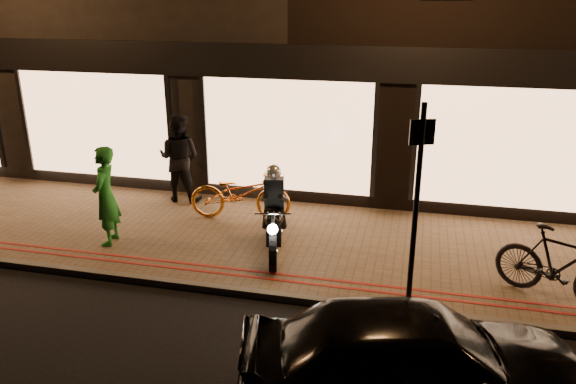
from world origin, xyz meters
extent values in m
plane|color=black|center=(0.00, 0.00, 0.00)|extent=(90.00, 90.00, 0.00)
cube|color=brown|center=(0.00, 2.00, 0.06)|extent=(50.00, 4.00, 0.12)
cube|color=#59544C|center=(0.00, 0.05, 0.06)|extent=(50.00, 0.14, 0.12)
cube|color=maroon|center=(0.00, 0.45, 0.12)|extent=(50.00, 0.06, 0.01)
cube|color=maroon|center=(0.00, 0.65, 0.12)|extent=(50.00, 0.06, 0.01)
cube|color=black|center=(-6.00, 9.00, 4.25)|extent=(12.00, 10.00, 8.50)
cube|color=black|center=(6.00, 9.00, 4.25)|extent=(12.00, 10.00, 8.50)
cube|color=black|center=(0.00, 3.95, 3.15)|extent=(48.00, 0.12, 0.70)
cube|color=#FFB87F|center=(-4.50, 3.94, 1.61)|extent=(3.60, 0.06, 2.38)
cube|color=#FFB87F|center=(0.00, 3.94, 1.61)|extent=(3.60, 0.06, 2.38)
cube|color=#FFB87F|center=(4.50, 3.94, 1.61)|extent=(3.60, 0.06, 2.38)
cylinder|color=black|center=(0.53, 0.77, 0.44)|extent=(0.26, 0.65, 0.64)
cylinder|color=black|center=(0.23, 2.03, 0.44)|extent=(0.26, 0.65, 0.64)
cylinder|color=silver|center=(0.53, 0.77, 0.44)|extent=(0.17, 0.17, 0.14)
cylinder|color=silver|center=(0.23, 2.03, 0.44)|extent=(0.17, 0.17, 0.14)
cube|color=black|center=(0.37, 1.45, 0.52)|extent=(0.41, 0.74, 0.30)
ellipsoid|color=black|center=(0.40, 1.32, 0.82)|extent=(0.43, 0.56, 0.29)
cube|color=black|center=(0.30, 1.74, 0.82)|extent=(0.34, 0.59, 0.09)
cylinder|color=silver|center=(0.50, 0.91, 1.07)|extent=(0.59, 0.17, 0.03)
cylinder|color=silver|center=(0.52, 0.82, 0.74)|extent=(0.12, 0.33, 0.71)
sphere|color=white|center=(0.55, 0.68, 0.90)|extent=(0.20, 0.20, 0.17)
cylinder|color=silver|center=(0.38, 1.91, 0.40)|extent=(0.19, 0.55, 0.07)
cube|color=black|center=(0.33, 1.61, 1.17)|extent=(0.38, 0.29, 0.55)
sphere|color=silver|center=(0.34, 1.56, 1.58)|extent=(0.31, 0.31, 0.26)
cylinder|color=black|center=(0.25, 1.27, 1.20)|extent=(0.30, 0.59, 0.34)
cylinder|color=black|center=(0.56, 1.34, 1.20)|extent=(0.14, 0.61, 0.34)
cylinder|color=black|center=(0.20, 1.54, 0.72)|extent=(0.24, 0.29, 0.46)
cylinder|color=black|center=(0.48, 1.61, 0.72)|extent=(0.14, 0.28, 0.46)
cylinder|color=black|center=(2.75, 0.25, 1.62)|extent=(0.10, 0.10, 3.00)
cube|color=black|center=(2.75, 0.25, 2.72)|extent=(0.34, 0.15, 0.35)
imported|color=orange|center=(-0.69, 2.80, 0.65)|extent=(2.11, 0.98, 1.07)
imported|color=black|center=(4.88, 0.82, 0.69)|extent=(1.93, 1.40, 1.15)
imported|color=#217B25|center=(-2.67, 1.13, 1.03)|extent=(0.57, 0.75, 1.82)
imported|color=black|center=(-2.31, 3.54, 1.08)|extent=(0.95, 0.75, 1.93)
imported|color=black|center=(2.86, -1.92, 0.66)|extent=(4.16, 2.45, 1.33)
camera|label=1|loc=(2.71, -7.29, 4.49)|focal=35.00mm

